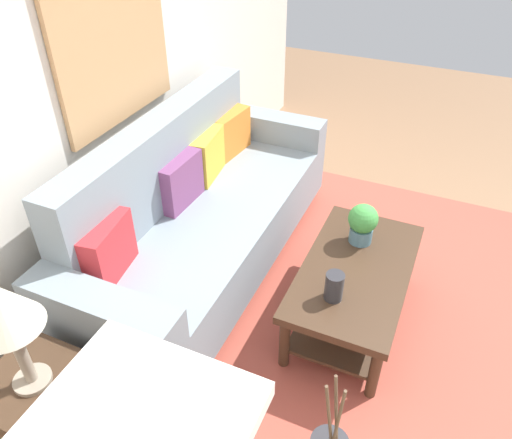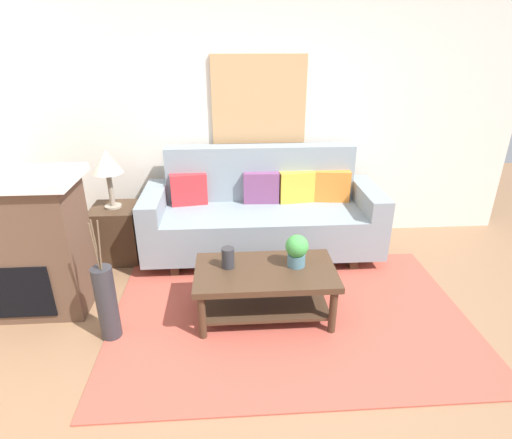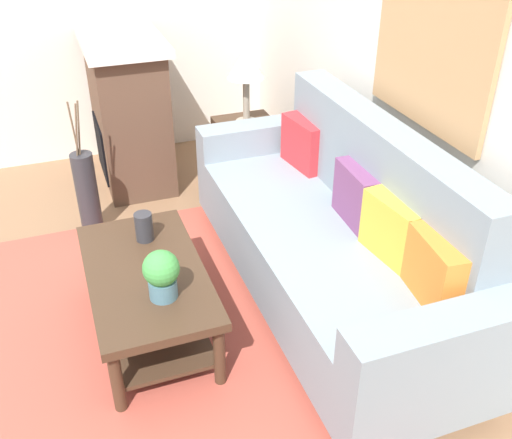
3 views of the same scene
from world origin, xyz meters
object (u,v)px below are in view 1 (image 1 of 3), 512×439
tabletop_vase (334,286)px  table_lamp (2,310)px  couch (200,218)px  framed_painting (114,44)px  throw_pillow_mustard (208,155)px  throw_pillow_orange (231,133)px  throw_pillow_crimson (109,250)px  coffee_table (354,282)px  potted_plant_tabletop (363,223)px  throw_pillow_plum (180,181)px  side_table (50,418)px

tabletop_vase → table_lamp: bearing=138.3°
couch → table_lamp: 1.57m
table_lamp → framed_painting: 1.62m
table_lamp → throw_pillow_mustard: bearing=4.3°
tabletop_vase → throw_pillow_orange: bearing=46.4°
throw_pillow_crimson → throw_pillow_orange: size_ratio=1.00×
throw_pillow_orange → coffee_table: 1.48m
potted_plant_tabletop → table_lamp: table_lamp is taller
couch → framed_painting: size_ratio=2.42×
couch → throw_pillow_plum: couch is taller
couch → side_table: 1.47m
throw_pillow_plum → framed_painting: size_ratio=0.37×
throw_pillow_orange → throw_pillow_mustard: bearing=180.0°
potted_plant_tabletop → couch: bearing=100.5°
coffee_table → side_table: size_ratio=1.96×
couch → throw_pillow_mustard: (0.37, 0.12, 0.25)m
throw_pillow_crimson → potted_plant_tabletop: throw_pillow_crimson is taller
throw_pillow_mustard → table_lamp: bearing=-175.7°
couch → throw_pillow_mustard: size_ratio=6.47×
tabletop_vase → table_lamp: table_lamp is taller
couch → side_table: size_ratio=4.16×
throw_pillow_plum → couch: bearing=-90.0°
couch → coffee_table: bearing=-93.2°
table_lamp → framed_painting: (1.46, 0.48, 0.50)m
tabletop_vase → framed_painting: size_ratio=0.17×
throw_pillow_mustard → table_lamp: table_lamp is taller
throw_pillow_plum → coffee_table: 1.25m
couch → table_lamp: size_ratio=4.08×
throw_pillow_mustard → throw_pillow_orange: (0.37, 0.00, 0.00)m
side_table → table_lamp: 0.71m
couch → throw_pillow_orange: size_ratio=6.47×
potted_plant_tabletop → framed_painting: 1.76m
coffee_table → tabletop_vase: size_ratio=6.60×
potted_plant_tabletop → table_lamp: 1.98m
coffee_table → potted_plant_tabletop: potted_plant_tabletop is taller
throw_pillow_orange → side_table: throw_pillow_orange is taller
coffee_table → framed_painting: bearing=87.8°
throw_pillow_crimson → table_lamp: size_ratio=0.63×
throw_pillow_plum → throw_pillow_orange: 0.73m
throw_pillow_mustard → tabletop_vase: (-0.71, -1.13, -0.17)m
coffee_table → throw_pillow_mustard: bearing=70.3°
table_lamp → tabletop_vase: bearing=-41.7°
throw_pillow_orange → framed_painting: 1.15m
coffee_table → tabletop_vase: bearing=168.7°
side_table → coffee_table: bearing=-36.9°
throw_pillow_plum → coffee_table: bearing=-92.8°
throw_pillow_orange → coffee_table: bearing=-123.6°
throw_pillow_orange → table_lamp: table_lamp is taller
couch → framed_painting: 1.16m
throw_pillow_mustard → framed_painting: framed_painting is taller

